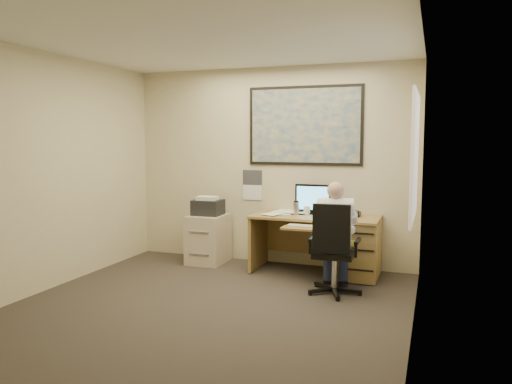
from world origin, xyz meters
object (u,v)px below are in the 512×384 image
(desk, at_px, (342,241))
(filing_cabinet, at_px, (208,234))
(person, at_px, (335,238))
(office_chair, at_px, (333,268))

(desk, xyz_separation_m, filing_cabinet, (-1.87, 0.02, -0.04))
(person, bearing_deg, office_chair, -98.96)
(office_chair, height_order, person, person)
(desk, distance_m, person, 0.78)
(desk, bearing_deg, filing_cabinet, 179.44)
(desk, relative_size, person, 1.28)
(office_chair, xyz_separation_m, person, (0.00, 0.08, 0.32))
(filing_cabinet, relative_size, office_chair, 0.91)
(desk, height_order, person, person)
(desk, xyz_separation_m, office_chair, (0.06, -0.83, -0.14))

